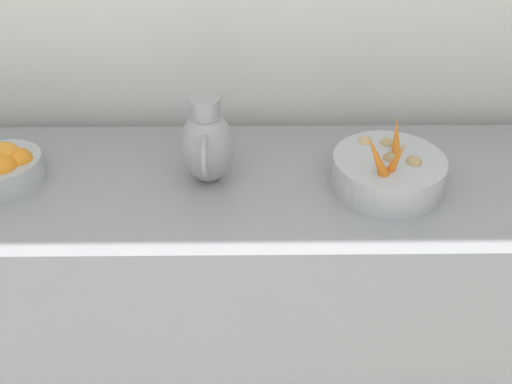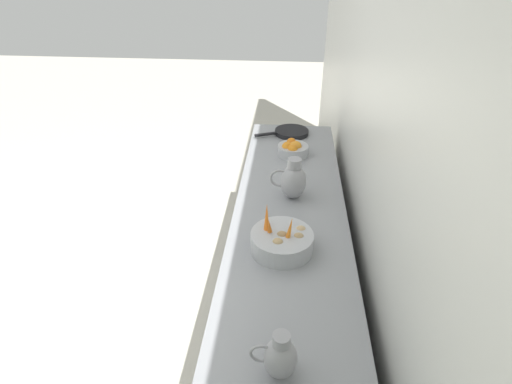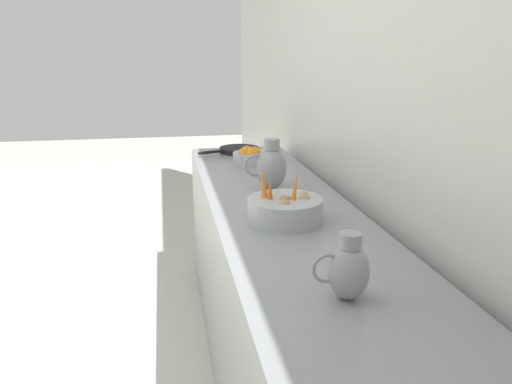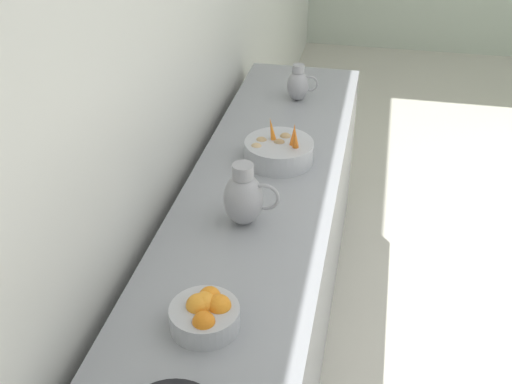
{
  "view_description": "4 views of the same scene",
  "coord_description": "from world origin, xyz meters",
  "px_view_note": "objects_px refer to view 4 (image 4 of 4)",
  "views": [
    {
      "loc": [
        -0.1,
        -0.14,
        1.89
      ],
      "look_at": [
        -1.32,
        -0.13,
        1.03
      ],
      "focal_mm": 42.63,
      "sensor_mm": 36.0,
      "label": 1
    },
    {
      "loc": [
        -1.5,
        1.8,
        2.2
      ],
      "look_at": [
        -1.34,
        0.01,
        1.11
      ],
      "focal_mm": 28.48,
      "sensor_mm": 36.0,
      "label": 2
    },
    {
      "loc": [
        -1.02,
        2.13,
        1.6
      ],
      "look_at": [
        -1.4,
        0.06,
        1.0
      ],
      "focal_mm": 35.41,
      "sensor_mm": 36.0,
      "label": 3
    },
    {
      "loc": [
        -1.08,
        -2.23,
        2.33
      ],
      "look_at": [
        -1.51,
        -0.16,
        1.0
      ],
      "focal_mm": 45.11,
      "sensor_mm": 36.0,
      "label": 4
    }
  ],
  "objects_px": {
    "vegetable_colander": "(279,151)",
    "metal_pitcher_short": "(298,84)",
    "metal_pitcher_tall": "(244,197)",
    "orange_bowl": "(206,313)"
  },
  "relations": [
    {
      "from": "vegetable_colander",
      "to": "metal_pitcher_short",
      "type": "distance_m",
      "value": 0.68
    },
    {
      "from": "vegetable_colander",
      "to": "metal_pitcher_short",
      "type": "height_order",
      "value": "vegetable_colander"
    },
    {
      "from": "vegetable_colander",
      "to": "metal_pitcher_tall",
      "type": "height_order",
      "value": "metal_pitcher_tall"
    },
    {
      "from": "vegetable_colander",
      "to": "metal_pitcher_tall",
      "type": "distance_m",
      "value": 0.5
    },
    {
      "from": "orange_bowl",
      "to": "metal_pitcher_short",
      "type": "relative_size",
      "value": 1.11
    },
    {
      "from": "vegetable_colander",
      "to": "orange_bowl",
      "type": "xyz_separation_m",
      "value": [
        -0.04,
        -1.06,
        -0.0
      ]
    },
    {
      "from": "vegetable_colander",
      "to": "metal_pitcher_short",
      "type": "bearing_deg",
      "value": 91.26
    },
    {
      "from": "metal_pitcher_tall",
      "to": "metal_pitcher_short",
      "type": "bearing_deg",
      "value": 88.39
    },
    {
      "from": "orange_bowl",
      "to": "metal_pitcher_short",
      "type": "distance_m",
      "value": 1.74
    },
    {
      "from": "vegetable_colander",
      "to": "metal_pitcher_tall",
      "type": "bearing_deg",
      "value": -95.52
    }
  ]
}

